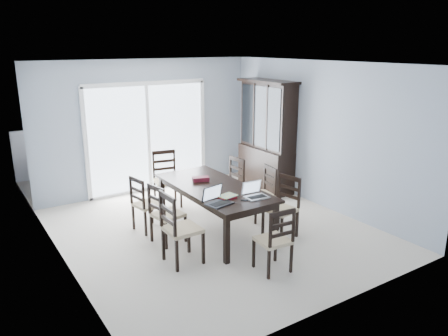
# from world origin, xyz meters

# --- Properties ---
(floor) EXTENTS (5.00, 5.00, 0.00)m
(floor) POSITION_xyz_m (0.00, 0.00, 0.00)
(floor) COLOR beige
(floor) RESTS_ON ground
(ceiling) EXTENTS (5.00, 5.00, 0.00)m
(ceiling) POSITION_xyz_m (0.00, 0.00, 2.60)
(ceiling) COLOR white
(ceiling) RESTS_ON back_wall
(back_wall) EXTENTS (4.50, 0.02, 2.60)m
(back_wall) POSITION_xyz_m (0.00, 2.50, 1.30)
(back_wall) COLOR #8E9AAA
(back_wall) RESTS_ON floor
(wall_left) EXTENTS (0.02, 5.00, 2.60)m
(wall_left) POSITION_xyz_m (-2.25, 0.00, 1.30)
(wall_left) COLOR #8E9AAA
(wall_left) RESTS_ON floor
(wall_right) EXTENTS (0.02, 5.00, 2.60)m
(wall_right) POSITION_xyz_m (2.25, 0.00, 1.30)
(wall_right) COLOR #8E9AAA
(wall_right) RESTS_ON floor
(balcony) EXTENTS (4.50, 2.00, 0.10)m
(balcony) POSITION_xyz_m (0.00, 3.50, -0.05)
(balcony) COLOR gray
(balcony) RESTS_ON ground
(railing) EXTENTS (4.50, 0.06, 1.10)m
(railing) POSITION_xyz_m (0.00, 4.50, 0.55)
(railing) COLOR #99999E
(railing) RESTS_ON balcony
(dining_table) EXTENTS (1.00, 2.20, 0.75)m
(dining_table) POSITION_xyz_m (0.00, 0.00, 0.67)
(dining_table) COLOR black
(dining_table) RESTS_ON floor
(china_hutch) EXTENTS (0.50, 1.38, 2.20)m
(china_hutch) POSITION_xyz_m (2.02, 1.25, 1.07)
(china_hutch) COLOR black
(china_hutch) RESTS_ON floor
(sliding_door) EXTENTS (2.52, 0.05, 2.18)m
(sliding_door) POSITION_xyz_m (0.00, 2.48, 1.09)
(sliding_door) COLOR silver
(sliding_door) RESTS_ON floor
(chair_left_near) EXTENTS (0.46, 0.44, 1.17)m
(chair_left_near) POSITION_xyz_m (-0.99, -0.64, 0.62)
(chair_left_near) COLOR black
(chair_left_near) RESTS_ON floor
(chair_left_mid) EXTENTS (0.48, 0.47, 1.07)m
(chair_left_mid) POSITION_xyz_m (-0.87, 0.02, 0.56)
(chair_left_mid) COLOR black
(chair_left_mid) RESTS_ON floor
(chair_left_far) EXTENTS (0.46, 0.45, 1.04)m
(chair_left_far) POSITION_xyz_m (-0.93, 0.60, 0.55)
(chair_left_far) COLOR black
(chair_left_far) RESTS_ON floor
(chair_right_near) EXTENTS (0.49, 0.48, 1.09)m
(chair_right_near) POSITION_xyz_m (0.83, -0.72, 0.58)
(chair_right_near) COLOR black
(chair_right_near) RESTS_ON floor
(chair_right_mid) EXTENTS (0.45, 0.44, 1.04)m
(chair_right_mid) POSITION_xyz_m (1.01, 0.00, 0.55)
(chair_right_mid) COLOR black
(chair_right_mid) RESTS_ON floor
(chair_right_far) EXTENTS (0.45, 0.44, 1.09)m
(chair_right_far) POSITION_xyz_m (0.78, 0.64, 0.57)
(chair_right_far) COLOR black
(chair_right_far) RESTS_ON floor
(chair_end_near) EXTENTS (0.42, 0.43, 1.04)m
(chair_end_near) POSITION_xyz_m (-0.02, -1.56, 0.55)
(chair_end_near) COLOR black
(chair_end_near) RESTS_ON floor
(chair_end_far) EXTENTS (0.51, 0.52, 1.15)m
(chair_end_far) POSITION_xyz_m (-0.09, 1.53, 0.61)
(chair_end_far) COLOR black
(chair_end_far) RESTS_ON floor
(laptop_dark) EXTENTS (0.40, 0.31, 0.24)m
(laptop_dark) POSITION_xyz_m (-0.35, -0.72, 0.81)
(laptop_dark) COLOR black
(laptop_dark) RESTS_ON dining_table
(laptop_silver) EXTENTS (0.34, 0.24, 0.22)m
(laptop_silver) POSITION_xyz_m (0.23, -0.78, 0.80)
(laptop_silver) COLOR silver
(laptop_silver) RESTS_ON dining_table
(book_stack) EXTENTS (0.28, 0.24, 0.04)m
(book_stack) POSITION_xyz_m (-0.13, -0.57, 0.77)
(book_stack) COLOR maroon
(book_stack) RESTS_ON dining_table
(cell_phone) EXTENTS (0.11, 0.09, 0.01)m
(cell_phone) POSITION_xyz_m (0.02, -0.79, 0.76)
(cell_phone) COLOR black
(cell_phone) RESTS_ON dining_table
(game_box) EXTENTS (0.29, 0.21, 0.07)m
(game_box) POSITION_xyz_m (-0.04, 0.34, 0.78)
(game_box) COLOR #4F0F1D
(game_box) RESTS_ON dining_table
(hot_tub) EXTENTS (2.04, 1.90, 0.91)m
(hot_tub) POSITION_xyz_m (-0.38, 3.52, 0.45)
(hot_tub) COLOR maroon
(hot_tub) RESTS_ON balcony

